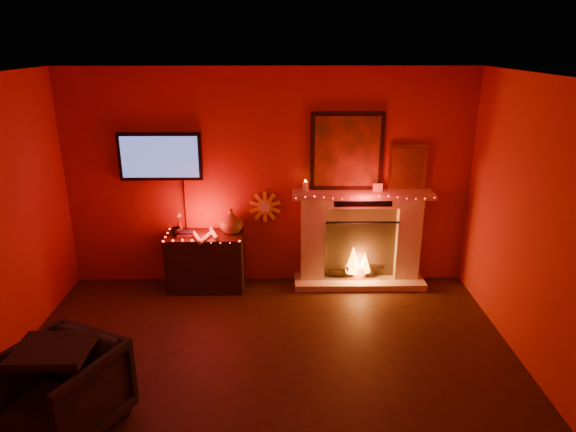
# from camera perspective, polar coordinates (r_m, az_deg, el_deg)

# --- Properties ---
(room) EXTENTS (5.00, 5.00, 5.00)m
(room) POSITION_cam_1_polar(r_m,az_deg,el_deg) (3.98, -3.00, -5.26)
(room) COLOR black
(room) RESTS_ON ground
(floor) EXTENTS (5.00, 5.00, 0.00)m
(floor) POSITION_cam_1_polar(r_m,az_deg,el_deg) (4.70, -2.70, -20.43)
(floor) COLOR black
(floor) RESTS_ON ground
(fireplace) EXTENTS (1.72, 0.40, 2.18)m
(fireplace) POSITION_cam_1_polar(r_m,az_deg,el_deg) (6.50, 7.99, -1.50)
(fireplace) COLOR silver
(fireplace) RESTS_ON floor
(tv) EXTENTS (1.00, 0.07, 1.24)m
(tv) POSITION_cam_1_polar(r_m,az_deg,el_deg) (6.39, -14.01, 6.40)
(tv) COLOR black
(tv) RESTS_ON room
(sunburst_clock) EXTENTS (0.40, 0.03, 0.40)m
(sunburst_clock) POSITION_cam_1_polar(r_m,az_deg,el_deg) (6.42, -2.58, 1.03)
(sunburst_clock) COLOR yellow
(sunburst_clock) RESTS_ON room
(console_table) EXTENTS (0.95, 0.57, 1.02)m
(console_table) POSITION_cam_1_polar(r_m,az_deg,el_deg) (6.50, -8.97, -4.61)
(console_table) COLOR black
(console_table) RESTS_ON floor
(armchair) EXTENTS (1.07, 1.08, 0.74)m
(armchair) POSITION_cam_1_polar(r_m,az_deg,el_deg) (4.62, -23.76, -17.28)
(armchair) COLOR black
(armchair) RESTS_ON floor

